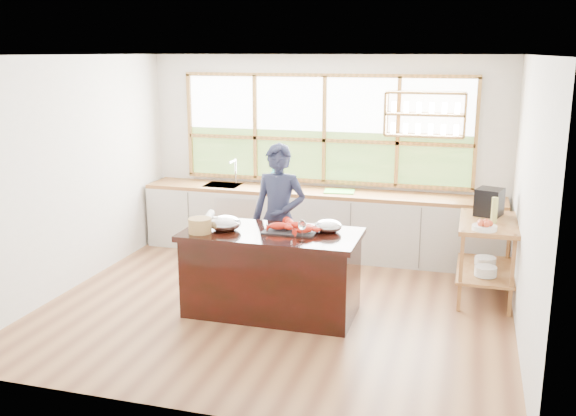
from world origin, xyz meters
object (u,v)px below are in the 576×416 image
at_px(cook, 279,219).
at_px(wicker_basket, 200,226).
at_px(island, 272,272).
at_px(espresso_machine, 489,202).

xyz_separation_m(cook, wicker_basket, (-0.59, -0.90, 0.11)).
height_order(island, cook, cook).
height_order(cook, wicker_basket, cook).
height_order(espresso_machine, wicker_basket, espresso_machine).
distance_m(cook, espresso_machine, 2.42).
xyz_separation_m(espresso_machine, wicker_basket, (-2.89, -1.60, -0.08)).
distance_m(cook, wicker_basket, 1.08).
distance_m(espresso_machine, wicker_basket, 3.31).
bearing_deg(cook, espresso_machine, 19.02).
xyz_separation_m(cook, espresso_machine, (2.31, 0.70, 0.19)).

